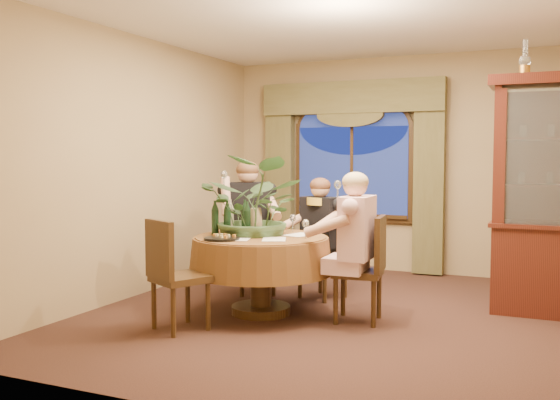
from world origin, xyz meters
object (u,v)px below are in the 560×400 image
at_px(olive_bowl, 259,234).
at_px(person_back, 247,228).
at_px(chair_back_right, 323,253).
at_px(centerpiece_plant, 257,168).
at_px(oil_lamp_left, 525,58).
at_px(person_pink, 357,248).
at_px(wine_bottle_0, 230,216).
at_px(chair_right, 358,269).
at_px(stoneware_vase, 256,221).
at_px(wine_bottle_2, 247,219).
at_px(wine_bottle_3, 227,217).
at_px(chair_front_left, 180,275).
at_px(person_scarf, 321,238).
at_px(wine_bottle_1, 215,217).
at_px(chair_back, 257,250).
at_px(dining_table, 261,275).
at_px(wine_bottle_4, 245,216).

bearing_deg(olive_bowl, person_back, 123.33).
height_order(chair_back_right, centerpiece_plant, centerpiece_plant).
height_order(oil_lamp_left, person_pink, oil_lamp_left).
height_order(chair_back_right, wine_bottle_0, wine_bottle_0).
relative_size(chair_right, olive_bowl, 5.87).
bearing_deg(stoneware_vase, person_back, 123.38).
relative_size(wine_bottle_2, wine_bottle_3, 1.00).
relative_size(chair_right, chair_front_left, 1.00).
xyz_separation_m(chair_right, person_pink, (0.01, -0.09, 0.21)).
bearing_deg(wine_bottle_0, person_scarf, 45.61).
distance_m(stoneware_vase, wine_bottle_1, 0.40).
distance_m(chair_back, person_back, 0.27).
height_order(chair_right, chair_front_left, same).
relative_size(oil_lamp_left, person_scarf, 0.26).
xyz_separation_m(dining_table, chair_back_right, (0.31, 0.87, 0.10)).
bearing_deg(chair_back_right, chair_front_left, 86.35).
bearing_deg(wine_bottle_3, chair_back_right, 53.01).
xyz_separation_m(chair_back_right, stoneware_vase, (-0.42, -0.75, 0.40)).
xyz_separation_m(chair_front_left, centerpiece_plant, (0.32, 0.88, 0.91)).
xyz_separation_m(oil_lamp_left, chair_back, (-2.68, -0.29, -1.96)).
height_order(oil_lamp_left, wine_bottle_4, oil_lamp_left).
bearing_deg(wine_bottle_1, person_back, 93.66).
xyz_separation_m(olive_bowl, wine_bottle_4, (-0.27, 0.24, 0.14)).
bearing_deg(person_scarf, chair_front_left, 86.19).
relative_size(chair_right, person_back, 0.66).
distance_m(person_scarf, wine_bottle_4, 0.92).
height_order(oil_lamp_left, olive_bowl, oil_lamp_left).
height_order(chair_right, wine_bottle_0, wine_bottle_0).
relative_size(person_pink, wine_bottle_4, 4.17).
distance_m(dining_table, person_pink, 0.99).
bearing_deg(wine_bottle_2, wine_bottle_1, -174.02).
relative_size(dining_table, person_scarf, 1.06).
height_order(chair_back_right, chair_back, same).
distance_m(person_back, wine_bottle_0, 0.64).
bearing_deg(wine_bottle_4, chair_back_right, 51.14).
xyz_separation_m(person_pink, person_back, (-1.46, 0.71, 0.04)).
relative_size(chair_back, wine_bottle_4, 2.91).
height_order(chair_right, centerpiece_plant, centerpiece_plant).
distance_m(chair_back_right, wine_bottle_3, 1.19).
bearing_deg(wine_bottle_3, chair_right, 5.39).
bearing_deg(wine_bottle_0, wine_bottle_4, 13.23).
distance_m(chair_right, stoneware_vase, 1.11).
bearing_deg(chair_front_left, olive_bowl, 86.49).
relative_size(wine_bottle_0, wine_bottle_4, 1.00).
xyz_separation_m(dining_table, wine_bottle_4, (-0.25, 0.17, 0.54)).
bearing_deg(oil_lamp_left, wine_bottle_0, -160.45).
bearing_deg(chair_front_left, person_pink, 57.94).
relative_size(person_scarf, wine_bottle_4, 3.90).
xyz_separation_m(oil_lamp_left, person_back, (-2.77, -0.35, -1.71)).
height_order(stoneware_vase, wine_bottle_0, wine_bottle_0).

